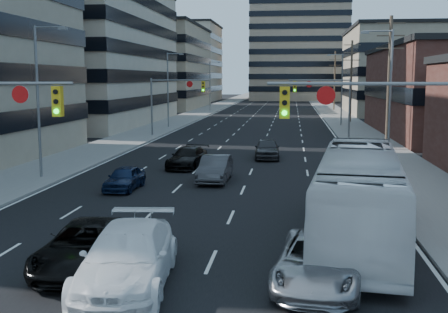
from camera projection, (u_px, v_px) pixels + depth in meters
road_surface at (275, 102)px, 140.52m from camera, size 18.00×300.00×0.02m
sidewalk_left at (229, 102)px, 141.88m from camera, size 5.00×300.00×0.15m
sidewalk_right at (321, 102)px, 139.14m from camera, size 5.00×300.00×0.15m
office_left_mid at (51, 16)px, 72.97m from camera, size 26.00×34.00×28.00m
office_left_far at (151, 68)px, 112.77m from camera, size 20.00×30.00×16.00m
office_right_far at (415, 72)px, 95.29m from camera, size 22.00×28.00×14.00m
bg_block_left at (173, 63)px, 152.30m from camera, size 24.00×24.00×20.00m
bg_block_right at (407, 78)px, 135.89m from camera, size 22.00×22.00×12.00m
signal_near_right at (383, 127)px, 19.08m from camera, size 6.59×0.33×6.00m
signal_far_left at (174, 95)px, 57.26m from camera, size 6.09×0.33×6.00m
signal_far_right at (326, 95)px, 55.44m from camera, size 6.09×0.33×6.00m
utility_pole_block at (389, 81)px, 45.85m from camera, size 2.20×0.28×11.00m
utility_pole_midblock at (351, 80)px, 75.35m from camera, size 2.20×0.28×11.00m
utility_pole_distant at (335, 79)px, 104.84m from camera, size 2.20×0.28×11.00m
streetlight_left_near at (40, 94)px, 32.90m from camera, size 2.03×0.22×9.00m
streetlight_left_mid at (169, 86)px, 67.31m from camera, size 2.03×0.22×9.00m
streetlight_left_far at (211, 83)px, 101.72m from camera, size 2.03×0.22×9.00m
streetlight_right_near at (388, 93)px, 35.35m from camera, size 2.03×0.22×9.00m
streetlight_right_far at (341, 86)px, 69.77m from camera, size 2.03×0.22×9.00m
black_pickup at (87, 246)px, 17.66m from camera, size 2.76×5.45×1.47m
white_van at (128, 258)px, 16.09m from camera, size 3.00×6.19×1.74m
silver_suv at (319, 261)px, 16.29m from camera, size 3.00×5.44×1.44m
transit_bus at (359, 196)px, 20.56m from camera, size 4.26×12.47×3.40m
sedan_blue at (125, 178)px, 30.25m from camera, size 1.64×3.81×1.28m
sedan_grey_center at (215, 169)px, 32.70m from camera, size 1.65×4.58×1.50m
sedan_black_far at (188, 158)px, 37.71m from camera, size 2.56×4.97×1.38m
sedan_grey_right at (267, 148)px, 42.07m from camera, size 2.00×4.55×1.52m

